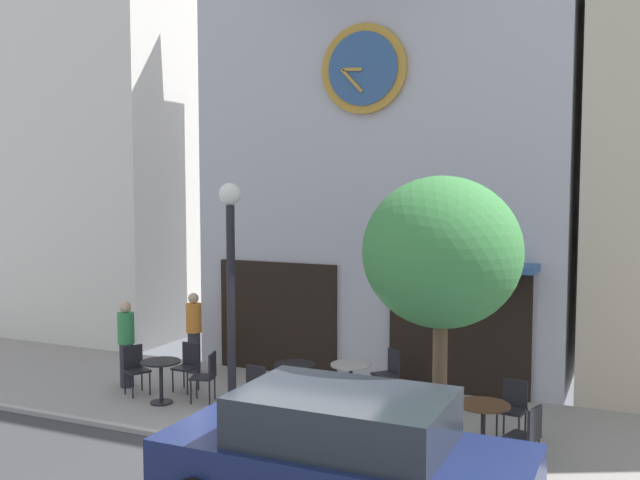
# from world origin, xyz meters

# --- Properties ---
(ground_plane) EXTENTS (27.48, 9.73, 0.13)m
(ground_plane) POSITION_xyz_m (0.00, -0.61, -0.02)
(ground_plane) COLOR gray
(clock_building) EXTENTS (7.60, 4.30, 10.39)m
(clock_building) POSITION_xyz_m (-0.44, 5.69, 5.36)
(clock_building) COLOR #B2B2BC
(clock_building) RESTS_ON ground_plane
(neighbor_building_left) EXTENTS (5.12, 3.39, 11.56)m
(neighbor_building_left) POSITION_xyz_m (-8.57, 5.94, 5.78)
(neighbor_building_left) COLOR silver
(neighbor_building_left) RESTS_ON ground_plane
(street_lamp) EXTENTS (0.36, 0.36, 3.94)m
(street_lamp) POSITION_xyz_m (-1.53, 1.03, 2.00)
(street_lamp) COLOR black
(street_lamp) RESTS_ON ground_plane
(street_tree) EXTENTS (2.16, 1.95, 4.04)m
(street_tree) POSITION_xyz_m (2.06, 0.53, 2.99)
(street_tree) COLOR brown
(street_tree) RESTS_ON ground_plane
(cafe_table_near_curb) EXTENTS (0.71, 0.71, 0.77)m
(cafe_table_near_curb) POSITION_xyz_m (-3.24, 1.43, 0.54)
(cafe_table_near_curb) COLOR black
(cafe_table_near_curb) RESTS_ON ground_plane
(cafe_table_rightmost) EXTENTS (0.73, 0.73, 0.76)m
(cafe_table_rightmost) POSITION_xyz_m (-1.00, 2.27, 0.54)
(cafe_table_rightmost) COLOR black
(cafe_table_rightmost) RESTS_ON ground_plane
(cafe_table_leftmost) EXTENTS (0.72, 0.72, 0.76)m
(cafe_table_leftmost) POSITION_xyz_m (-0.08, 2.66, 0.54)
(cafe_table_leftmost) COLOR black
(cafe_table_leftmost) RESTS_ON ground_plane
(cafe_table_center_right) EXTENTS (0.77, 0.77, 0.72)m
(cafe_table_center_right) POSITION_xyz_m (2.48, 1.45, 0.53)
(cafe_table_center_right) COLOR black
(cafe_table_center_right) RESTS_ON ground_plane
(cafe_chair_left_end) EXTENTS (0.50, 0.50, 0.90)m
(cafe_chair_left_end) POSITION_xyz_m (-2.53, 1.83, 0.53)
(cafe_chair_left_end) COLOR black
(cafe_chair_left_end) RESTS_ON ground_plane
(cafe_chair_facing_wall) EXTENTS (0.54, 0.54, 0.90)m
(cafe_chair_facing_wall) POSITION_xyz_m (-4.04, 1.71, 0.53)
(cafe_chair_facing_wall) COLOR black
(cafe_chair_facing_wall) RESTS_ON ground_plane
(cafe_chair_corner) EXTENTS (0.50, 0.50, 0.90)m
(cafe_chair_corner) POSITION_xyz_m (3.18, 1.00, 0.53)
(cafe_chair_corner) COLOR black
(cafe_chair_corner) RESTS_ON ground_plane
(cafe_chair_curbside) EXTENTS (0.42, 0.42, 0.90)m
(cafe_chair_curbside) POSITION_xyz_m (-3.26, 2.30, 0.53)
(cafe_chair_curbside) COLOR black
(cafe_chair_curbside) RESTS_ON ground_plane
(cafe_chair_near_lamp) EXTENTS (0.45, 0.45, 0.90)m
(cafe_chair_near_lamp) POSITION_xyz_m (-1.27, 1.47, 0.53)
(cafe_chair_near_lamp) COLOR black
(cafe_chair_near_lamp) RESTS_ON ground_plane
(cafe_chair_near_tree) EXTENTS (0.45, 0.45, 0.90)m
(cafe_chair_near_tree) POSITION_xyz_m (2.79, 2.21, 0.53)
(cafe_chair_near_tree) COLOR black
(cafe_chair_near_tree) RESTS_ON ground_plane
(cafe_chair_mid_row) EXTENTS (0.56, 0.56, 0.90)m
(cafe_chair_mid_row) POSITION_xyz_m (0.40, 3.35, 0.53)
(cafe_chair_mid_row) COLOR black
(cafe_chair_mid_row) RESTS_ON ground_plane
(pedestrian_green) EXTENTS (0.43, 0.43, 1.67)m
(pedestrian_green) POSITION_xyz_m (-4.48, 2.02, 0.86)
(pedestrian_green) COLOR #2D2D38
(pedestrian_green) RESTS_ON ground_plane
(pedestrian_orange) EXTENTS (0.44, 0.44, 1.67)m
(pedestrian_orange) POSITION_xyz_m (-3.89, 3.43, 0.86)
(pedestrian_orange) COLOR #2D2D38
(pedestrian_orange) RESTS_ON ground_plane
(parked_car_navy) EXTENTS (4.31, 2.05, 1.55)m
(parked_car_navy) POSITION_xyz_m (1.45, -1.44, 0.76)
(parked_car_navy) COLOR navy
(parked_car_navy) RESTS_ON ground_plane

